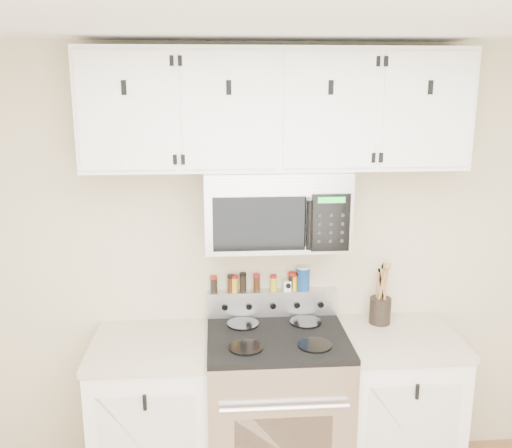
{
  "coord_description": "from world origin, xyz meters",
  "views": [
    {
      "loc": [
        -0.33,
        -1.42,
        2.28
      ],
      "look_at": [
        -0.11,
        1.45,
        1.57
      ],
      "focal_mm": 40.0,
      "sensor_mm": 36.0,
      "label": 1
    }
  ],
  "objects_px": {
    "range": "(277,410)",
    "microwave": "(276,208)",
    "salt_canister": "(303,278)",
    "utensil_crock": "(380,308)"
  },
  "relations": [
    {
      "from": "range",
      "to": "salt_canister",
      "type": "distance_m",
      "value": 0.76
    },
    {
      "from": "range",
      "to": "microwave",
      "type": "height_order",
      "value": "microwave"
    },
    {
      "from": "microwave",
      "to": "utensil_crock",
      "type": "bearing_deg",
      "value": 4.96
    },
    {
      "from": "range",
      "to": "microwave",
      "type": "distance_m",
      "value": 1.15
    },
    {
      "from": "microwave",
      "to": "salt_canister",
      "type": "xyz_separation_m",
      "value": [
        0.18,
        0.16,
        -0.46
      ]
    },
    {
      "from": "salt_canister",
      "to": "utensil_crock",
      "type": "bearing_deg",
      "value": -13.01
    },
    {
      "from": "microwave",
      "to": "salt_canister",
      "type": "height_order",
      "value": "microwave"
    },
    {
      "from": "range",
      "to": "salt_canister",
      "type": "bearing_deg",
      "value": 57.23
    },
    {
      "from": "microwave",
      "to": "salt_canister",
      "type": "relative_size",
      "value": 5.32
    },
    {
      "from": "range",
      "to": "salt_canister",
      "type": "relative_size",
      "value": 7.7
    }
  ]
}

